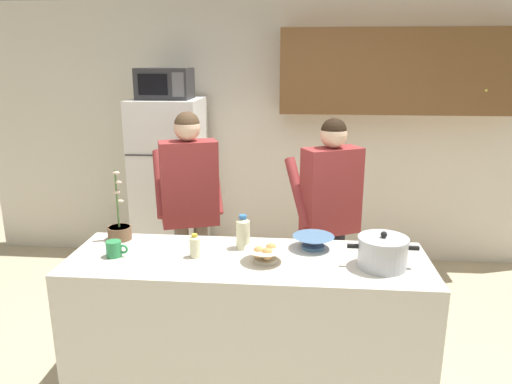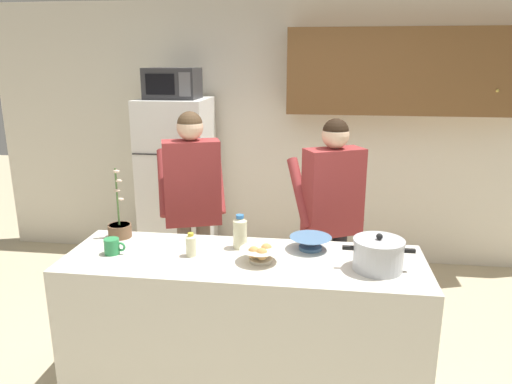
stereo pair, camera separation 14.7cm
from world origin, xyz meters
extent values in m
cube|color=silver|center=(0.00, 2.30, 1.30)|extent=(6.00, 0.12, 2.60)
cube|color=brown|center=(1.20, 2.07, 1.93)|extent=(2.21, 0.34, 0.77)
sphere|color=gold|center=(1.92, 1.90, 1.78)|extent=(0.03, 0.03, 0.03)
cube|color=silver|center=(0.00, 0.00, 0.46)|extent=(2.11, 0.68, 0.92)
cube|color=white|center=(-0.95, 1.85, 0.84)|extent=(0.64, 0.64, 1.69)
cube|color=#333333|center=(-0.95, 1.53, 1.21)|extent=(0.63, 0.01, 0.01)
cylinder|color=#B2B2B7|center=(-0.78, 1.50, 0.76)|extent=(0.02, 0.02, 0.76)
cube|color=#2D2D30|center=(-0.95, 1.83, 1.83)|extent=(0.48, 0.36, 0.28)
cube|color=black|center=(-1.01, 1.65, 1.83)|extent=(0.26, 0.01, 0.18)
cube|color=#59595B|center=(-0.79, 1.65, 1.83)|extent=(0.11, 0.01, 0.21)
cylinder|color=#726656|center=(-0.46, 0.89, 0.41)|extent=(0.11, 0.11, 0.82)
cylinder|color=#726656|center=(-0.60, 0.84, 0.41)|extent=(0.11, 0.11, 0.82)
cube|color=#993333|center=(-0.53, 0.86, 1.14)|extent=(0.47, 0.33, 0.65)
sphere|color=beige|center=(-0.53, 0.86, 1.56)|extent=(0.20, 0.20, 0.20)
sphere|color=#4C3823|center=(-0.53, 0.86, 1.58)|extent=(0.19, 0.19, 0.19)
cylinder|color=#993333|center=(-0.37, 1.05, 1.12)|extent=(0.20, 0.39, 0.50)
cylinder|color=#993333|center=(-0.77, 0.91, 1.12)|extent=(0.20, 0.39, 0.50)
cylinder|color=black|center=(0.59, 0.85, 0.40)|extent=(0.11, 0.11, 0.80)
cylinder|color=black|center=(0.46, 0.79, 0.40)|extent=(0.11, 0.11, 0.80)
cube|color=#993333|center=(0.53, 0.82, 1.12)|extent=(0.46, 0.37, 0.63)
sphere|color=beige|center=(0.53, 0.82, 1.53)|extent=(0.19, 0.19, 0.19)
sphere|color=black|center=(0.53, 0.82, 1.55)|extent=(0.18, 0.18, 0.18)
cylinder|color=#993333|center=(0.66, 1.02, 1.10)|extent=(0.24, 0.37, 0.49)
cylinder|color=#993333|center=(0.29, 0.83, 1.10)|extent=(0.24, 0.37, 0.49)
cylinder|color=silver|center=(0.76, -0.06, 1.00)|extent=(0.27, 0.27, 0.16)
cylinder|color=silver|center=(0.76, -0.06, 1.09)|extent=(0.28, 0.28, 0.02)
sphere|color=black|center=(0.76, -0.06, 1.11)|extent=(0.04, 0.04, 0.04)
cube|color=black|center=(0.60, -0.06, 1.04)|extent=(0.06, 0.02, 0.02)
cube|color=black|center=(0.93, -0.06, 1.04)|extent=(0.06, 0.02, 0.02)
cylinder|color=#2D8C4C|center=(-0.79, -0.05, 0.97)|extent=(0.09, 0.09, 0.10)
torus|color=#2D8C4C|center=(-0.73, -0.05, 0.97)|extent=(0.06, 0.01, 0.06)
cylinder|color=beige|center=(0.11, -0.04, 0.93)|extent=(0.13, 0.13, 0.02)
cone|color=beige|center=(0.11, -0.04, 0.97)|extent=(0.24, 0.24, 0.06)
sphere|color=tan|center=(0.07, -0.06, 0.98)|extent=(0.07, 0.07, 0.07)
sphere|color=tan|center=(0.14, -0.01, 0.98)|extent=(0.07, 0.07, 0.07)
sphere|color=tan|center=(0.12, -0.08, 0.98)|extent=(0.07, 0.07, 0.07)
cylinder|color=#4C7299|center=(0.39, 0.19, 0.93)|extent=(0.14, 0.14, 0.02)
cone|color=#4C7299|center=(0.39, 0.19, 0.97)|extent=(0.26, 0.26, 0.06)
cylinder|color=beige|center=(-0.31, -0.01, 0.98)|extent=(0.06, 0.06, 0.12)
cone|color=beige|center=(-0.31, -0.01, 1.05)|extent=(0.06, 0.06, 0.02)
cylinder|color=gold|center=(-0.31, -0.01, 1.05)|extent=(0.03, 0.03, 0.02)
cylinder|color=beige|center=(-0.04, 0.15, 1.01)|extent=(0.08, 0.08, 0.17)
cone|color=beige|center=(-0.04, 0.15, 1.11)|extent=(0.08, 0.08, 0.03)
cylinder|color=#3372BF|center=(-0.04, 0.15, 1.12)|extent=(0.05, 0.05, 0.02)
cylinder|color=brown|center=(-0.85, 0.23, 0.96)|extent=(0.15, 0.15, 0.09)
cylinder|color=#38281E|center=(-0.85, 0.23, 1.00)|extent=(0.14, 0.13, 0.01)
cylinder|color=#4C7238|center=(-0.85, 0.23, 1.19)|extent=(0.01, 0.02, 0.38)
ellipsoid|color=beige|center=(-0.84, 0.24, 1.17)|extent=(0.04, 0.03, 0.02)
ellipsoid|color=beige|center=(-0.85, 0.23, 1.24)|extent=(0.04, 0.03, 0.02)
ellipsoid|color=beige|center=(-0.84, 0.23, 1.30)|extent=(0.04, 0.03, 0.02)
ellipsoid|color=beige|center=(-0.85, 0.23, 1.36)|extent=(0.04, 0.03, 0.02)
camera|label=1|loc=(0.28, -2.60, 2.05)|focal=33.86mm
camera|label=2|loc=(0.43, -2.59, 2.05)|focal=33.86mm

